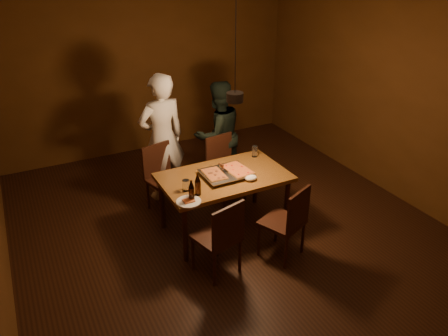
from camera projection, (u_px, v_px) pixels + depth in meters
name	position (u px, v px, depth m)	size (l,w,h in m)	color
room_shell	(235.00, 128.00, 4.76)	(6.00, 6.00, 6.00)	#351B0E
dining_table	(224.00, 181.00, 5.20)	(1.50, 0.90, 0.75)	brown
chair_far_left	(162.00, 172.00, 5.72)	(0.51, 0.51, 0.49)	#38190F
chair_far_right	(223.00, 162.00, 5.99)	(0.48, 0.48, 0.49)	#38190F
chair_near_left	(221.00, 232.00, 4.50)	(0.51, 0.51, 0.49)	#38190F
chair_near_right	(289.00, 217.00, 4.76)	(0.55, 0.55, 0.49)	#38190F
pizza_tray	(226.00, 174.00, 5.15)	(0.55, 0.45, 0.05)	silver
pizza_meat	(214.00, 174.00, 5.08)	(0.21, 0.34, 0.02)	maroon
pizza_cheese	(237.00, 169.00, 5.18)	(0.25, 0.40, 0.02)	gold
spatula	(225.00, 170.00, 5.16)	(0.09, 0.24, 0.04)	silver
beer_bottle_a	(192.00, 191.00, 4.60)	(0.06, 0.06, 0.24)	black
beer_bottle_b	(198.00, 184.00, 4.71)	(0.07, 0.07, 0.25)	black
water_glass_left	(186.00, 185.00, 4.82)	(0.08, 0.08, 0.13)	silver
water_glass_right	(255.00, 151.00, 5.60)	(0.07, 0.07, 0.15)	silver
plate_slice	(189.00, 202.00, 4.62)	(0.27, 0.27, 0.03)	white
napkin	(251.00, 178.00, 5.05)	(0.15, 0.11, 0.06)	white
diner_white	(162.00, 138.00, 5.84)	(0.64, 0.42, 1.77)	white
diner_dark	(218.00, 134.00, 6.23)	(0.75, 0.59, 1.55)	black
pendant_lamp	(235.00, 96.00, 4.60)	(0.18, 0.18, 1.10)	black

